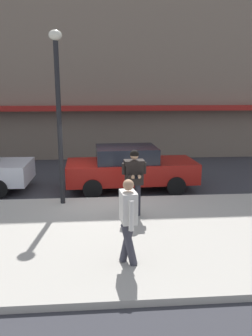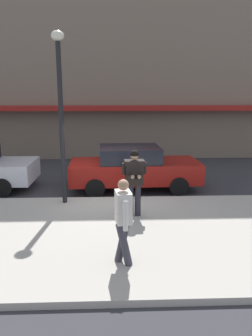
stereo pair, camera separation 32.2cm
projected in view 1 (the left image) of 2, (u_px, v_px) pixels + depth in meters
name	position (u px, v px, depth m)	size (l,w,h in m)	color
ground_plane	(107.00, 199.00, 10.61)	(80.00, 80.00, 0.00)	#333338
sidewalk	(151.00, 233.00, 7.90)	(32.00, 5.30, 0.14)	#A8A399
curb_paint_line	(137.00, 198.00, 10.73)	(28.00, 0.12, 0.01)	silver
storefront_facade	(121.00, 34.00, 17.46)	(28.00, 4.70, 12.81)	#756656
parked_sedan_mid	(130.00, 168.00, 11.54)	(4.58, 2.08, 1.54)	maroon
man_texting_on_phone	(134.00, 176.00, 8.60)	(0.65, 0.60, 1.81)	#23232B
pedestrian_in_light_coat	(128.00, 216.00, 6.20)	(0.37, 0.60, 1.70)	#33333D
street_lamp_post	(58.00, 101.00, 9.16)	(0.36, 0.36, 4.88)	black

